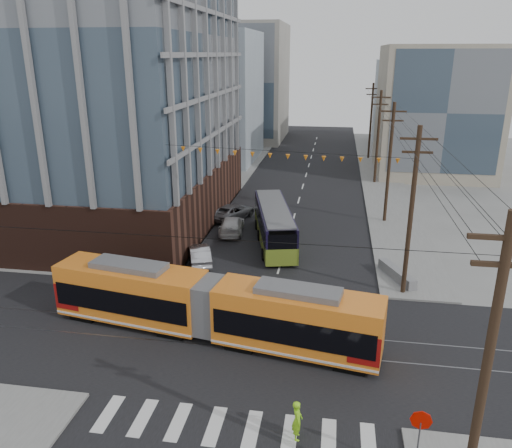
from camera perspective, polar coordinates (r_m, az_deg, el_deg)
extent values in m
plane|color=slate|center=(25.06, -1.17, -17.84)|extent=(160.00, 160.00, 0.00)
cube|color=#381E16|center=(49.86, -22.84, 16.73)|extent=(30.00, 25.00, 28.60)
cube|color=#8C99A5|center=(74.90, -7.09, 14.19)|extent=(18.00, 16.00, 18.00)
cube|color=gray|center=(69.20, 19.84, 12.03)|extent=(14.00, 14.00, 16.00)
cube|color=gray|center=(93.56, -1.79, 15.85)|extent=(16.00, 18.00, 20.00)
cube|color=#8C99A5|center=(89.25, 18.86, 12.80)|extent=(16.00, 16.00, 14.00)
cylinder|color=black|center=(17.38, 24.60, -16.15)|extent=(0.30, 0.30, 11.00)
cylinder|color=black|center=(76.48, 12.98, 11.32)|extent=(0.30, 0.30, 11.00)
imported|color=#B0B2B8|center=(37.69, -6.45, -3.49)|extent=(2.85, 4.53, 1.41)
imported|color=silver|center=(43.86, -2.79, -0.11)|extent=(2.53, 5.10, 1.42)
imported|color=slate|center=(47.51, -2.68, 1.41)|extent=(4.25, 5.68, 1.43)
imported|color=#8CDF1B|center=(21.82, 4.73, -21.43)|extent=(0.50, 0.69, 1.77)
cube|color=slate|center=(36.21, 15.77, -5.59)|extent=(2.56, 4.16, 0.83)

